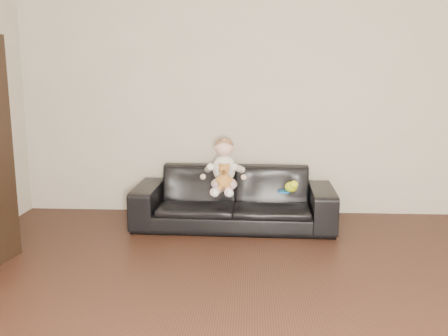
# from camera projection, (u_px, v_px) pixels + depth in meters

# --- Properties ---
(wall_back) EXTENTS (5.00, 0.00, 5.00)m
(wall_back) POSITION_uv_depth(u_px,v_px,m) (264.00, 88.00, 5.04)
(wall_back) COLOR beige
(wall_back) RESTS_ON ground
(sofa) EXTENTS (1.91, 0.79, 0.55)m
(sofa) POSITION_uv_depth(u_px,v_px,m) (234.00, 198.00, 4.76)
(sofa) COLOR black
(sofa) RESTS_ON floor
(baby) EXTENTS (0.35, 0.43, 0.50)m
(baby) POSITION_uv_depth(u_px,v_px,m) (224.00, 168.00, 4.60)
(baby) COLOR #F9D2D3
(baby) RESTS_ON sofa
(teddy_bear) EXTENTS (0.15, 0.15, 0.23)m
(teddy_bear) POSITION_uv_depth(u_px,v_px,m) (224.00, 177.00, 4.46)
(teddy_bear) COLOR #B47733
(teddy_bear) RESTS_ON sofa
(toy_green) EXTENTS (0.16, 0.17, 0.10)m
(toy_green) POSITION_uv_depth(u_px,v_px,m) (291.00, 187.00, 4.61)
(toy_green) COLOR #D9E91B
(toy_green) RESTS_ON sofa
(toy_rattle) EXTENTS (0.07, 0.07, 0.06)m
(toy_rattle) POSITION_uv_depth(u_px,v_px,m) (291.00, 188.00, 4.63)
(toy_rattle) COLOR red
(toy_rattle) RESTS_ON sofa
(toy_blue_disc) EXTENTS (0.11, 0.11, 0.02)m
(toy_blue_disc) POSITION_uv_depth(u_px,v_px,m) (284.00, 192.00, 4.61)
(toy_blue_disc) COLOR blue
(toy_blue_disc) RESTS_ON sofa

